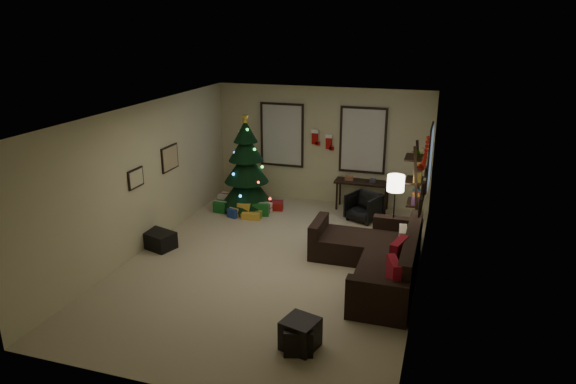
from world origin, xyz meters
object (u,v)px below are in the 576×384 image
object	(u,v)px
sofa	(378,259)
desk	(363,185)
christmas_tree	(246,170)
bookshelf	(416,196)
desk_chair	(364,207)

from	to	relation	value
sofa	desk	world-z (taller)	sofa
christmas_tree	desk	world-z (taller)	christmas_tree
christmas_tree	bookshelf	distance (m)	3.84
christmas_tree	desk	distance (m)	2.62
desk	christmas_tree	bearing A→B (deg)	-162.66
christmas_tree	bookshelf	size ratio (longest dim) A/B	1.14
desk_chair	sofa	bearing A→B (deg)	-51.49
christmas_tree	desk_chair	world-z (taller)	christmas_tree
sofa	bookshelf	world-z (taller)	bookshelf
sofa	desk_chair	bearing A→B (deg)	104.97
bookshelf	christmas_tree	bearing A→B (deg)	168.20
desk	desk_chair	xyz separation A→B (m)	(0.15, -0.65, -0.29)
desk_chair	christmas_tree	bearing A→B (deg)	-153.73
sofa	desk_chair	world-z (taller)	sofa
desk	bookshelf	xyz separation A→B (m)	(1.27, -1.56, 0.36)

